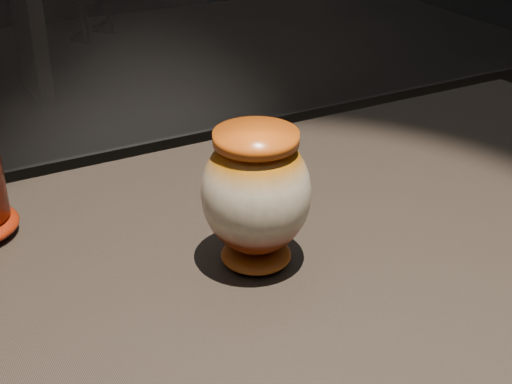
# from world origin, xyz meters

# --- Properties ---
(main_vase) EXTENTS (0.16, 0.16, 0.20)m
(main_vase) POSITION_xyz_m (0.10, -0.02, 1.01)
(main_vase) COLOR #671E09
(main_vase) RESTS_ON display_plinth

